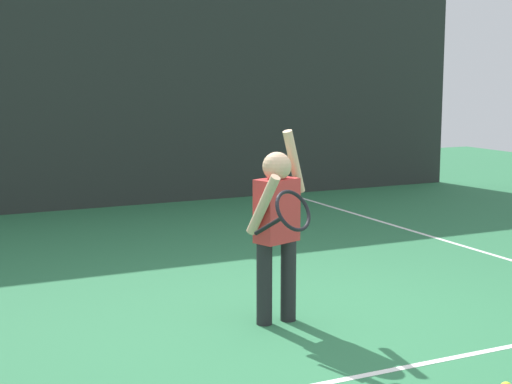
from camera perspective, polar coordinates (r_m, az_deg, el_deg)
name	(u,v)px	position (r m, az deg, el deg)	size (l,w,h in m)	color
ground_plane	(310,325)	(5.45, 4.00, -9.79)	(20.00, 20.00, 0.00)	#2D7247
court_line_baseline	(388,371)	(4.72, 9.72, -12.90)	(9.00, 0.05, 0.00)	white
court_line_sideline	(498,256)	(7.75, 17.45, -4.55)	(0.05, 9.00, 0.00)	white
back_fence_windscreen	(105,73)	(10.19, -11.12, 8.62)	(10.84, 0.08, 3.48)	#282D2B
fence_post_1	(104,67)	(10.25, -11.22, 9.04)	(0.09, 0.09, 3.63)	slate
fence_post_2	(432,69)	(12.64, 12.89, 8.90)	(0.09, 0.09, 3.63)	slate
tennis_player	(277,221)	(5.30, 1.59, -2.19)	(0.57, 0.74, 1.35)	#232326
tennis_ball_2	(293,207)	(9.96, 2.76, -1.09)	(0.07, 0.07, 0.07)	#CCE033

